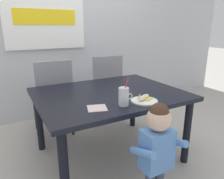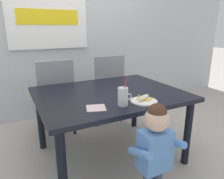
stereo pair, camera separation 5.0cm
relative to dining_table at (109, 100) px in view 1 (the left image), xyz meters
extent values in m
plane|color=#B7B2A8|center=(0.00, 0.00, -0.62)|extent=(24.00, 24.00, 0.00)
cube|color=silver|center=(0.00, 1.41, 0.83)|extent=(6.40, 0.12, 2.90)
cube|color=white|center=(-0.27, 1.33, 0.83)|extent=(1.08, 0.04, 0.85)
cube|color=yellow|center=(-0.27, 1.31, 0.83)|extent=(0.82, 0.01, 0.20)
cube|color=black|center=(0.00, 0.00, 0.06)|extent=(1.39, 1.10, 0.04)
cylinder|color=black|center=(-0.61, -0.47, -0.29)|extent=(0.07, 0.07, 0.67)
cylinder|color=black|center=(0.61, -0.47, -0.29)|extent=(0.07, 0.07, 0.67)
cylinder|color=black|center=(-0.61, 0.47, -0.29)|extent=(0.07, 0.07, 0.67)
cylinder|color=black|center=(0.61, 0.47, -0.29)|extent=(0.07, 0.07, 0.67)
cube|color=gray|center=(-0.38, 0.81, -0.17)|extent=(0.44, 0.44, 0.06)
cube|color=gray|center=(-0.38, 0.61, 0.10)|extent=(0.42, 0.05, 0.48)
cylinder|color=black|center=(-0.19, 1.00, -0.41)|extent=(0.04, 0.04, 0.42)
cylinder|color=black|center=(-0.57, 1.00, -0.41)|extent=(0.04, 0.04, 0.42)
cylinder|color=black|center=(-0.19, 0.62, -0.41)|extent=(0.04, 0.04, 0.42)
cylinder|color=black|center=(-0.57, 0.62, -0.41)|extent=(0.04, 0.04, 0.42)
cube|color=gray|center=(0.34, 0.88, -0.17)|extent=(0.44, 0.44, 0.06)
cube|color=gray|center=(0.34, 0.68, 0.10)|extent=(0.42, 0.05, 0.48)
cylinder|color=black|center=(0.53, 1.07, -0.41)|extent=(0.04, 0.04, 0.42)
cylinder|color=black|center=(0.15, 1.07, -0.41)|extent=(0.04, 0.04, 0.42)
cylinder|color=black|center=(0.53, 0.69, -0.41)|extent=(0.04, 0.04, 0.42)
cylinder|color=black|center=(0.15, 0.69, -0.41)|extent=(0.04, 0.04, 0.42)
cube|color=#598CD1|center=(-0.02, -0.75, -0.13)|extent=(0.22, 0.15, 0.30)
sphere|color=beige|center=(-0.02, -0.75, 0.10)|extent=(0.17, 0.17, 0.17)
sphere|color=#472D1E|center=(-0.02, -0.75, 0.15)|extent=(0.13, 0.13, 0.13)
cylinder|color=#598CD1|center=(-0.16, -0.77, -0.10)|extent=(0.05, 0.24, 0.13)
cylinder|color=#598CD1|center=(0.12, -0.77, -0.10)|extent=(0.05, 0.24, 0.13)
cylinder|color=silver|center=(-0.07, -0.38, 0.16)|extent=(0.08, 0.08, 0.15)
cylinder|color=#8C6647|center=(-0.07, -0.38, 0.13)|extent=(0.07, 0.07, 0.08)
torus|color=silver|center=(-0.01, -0.38, 0.15)|extent=(0.06, 0.01, 0.06)
cylinder|color=#E5333F|center=(-0.06, -0.38, 0.22)|extent=(0.01, 0.09, 0.21)
cylinder|color=white|center=(0.14, -0.38, 0.09)|extent=(0.23, 0.23, 0.01)
ellipsoid|color=#F4EAC6|center=(0.14, -0.37, 0.12)|extent=(0.17, 0.11, 0.04)
cube|color=yellow|center=(0.18, -0.39, 0.10)|extent=(0.10, 0.07, 0.01)
cube|color=yellow|center=(0.14, -0.33, 0.10)|extent=(0.10, 0.07, 0.01)
cylinder|color=yellow|center=(0.07, -0.40, 0.15)|extent=(0.03, 0.02, 0.03)
cube|color=silver|center=(-0.28, -0.33, 0.08)|extent=(0.19, 0.19, 0.00)
camera|label=1|loc=(-0.92, -1.74, 0.69)|focal=33.70mm
camera|label=2|loc=(-0.88, -1.76, 0.69)|focal=33.70mm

